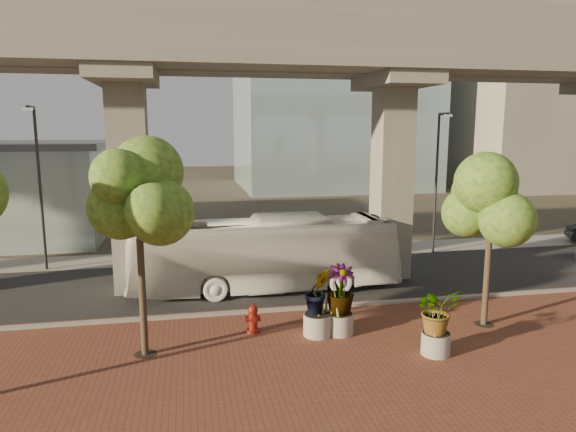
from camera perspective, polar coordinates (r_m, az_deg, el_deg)
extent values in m
plane|color=#333025|center=(22.43, -1.44, -8.88)|extent=(160.00, 160.00, 0.00)
cube|color=brown|center=(15.20, 3.91, -18.18)|extent=(70.00, 13.00, 0.06)
cube|color=black|center=(24.31, -2.24, -7.36)|extent=(90.00, 8.00, 0.04)
cube|color=gray|center=(20.55, -0.49, -10.40)|extent=(70.00, 0.25, 0.16)
cube|color=gray|center=(29.56, -3.90, -4.27)|extent=(90.00, 3.00, 0.06)
cube|color=gray|center=(21.93, -1.75, 18.49)|extent=(72.00, 2.40, 1.80)
cube|color=gray|center=(25.06, -3.00, 17.37)|extent=(72.00, 2.40, 1.80)
cube|color=gray|center=(21.13, -1.24, 22.70)|extent=(72.00, 0.12, 1.00)
cube|color=gray|center=(26.36, -3.39, 20.06)|extent=(72.00, 0.12, 1.00)
cube|color=gray|center=(70.69, 25.59, 12.66)|extent=(18.00, 16.00, 24.00)
imported|color=silver|center=(22.80, -2.56, -4.26)|extent=(11.82, 2.78, 3.29)
cylinder|color=maroon|center=(18.56, -3.91, -12.58)|extent=(0.47, 0.47, 0.10)
cylinder|color=maroon|center=(18.42, -3.92, -11.49)|extent=(0.31, 0.31, 0.76)
sphere|color=maroon|center=(18.28, -3.93, -10.38)|extent=(0.36, 0.36, 0.36)
cylinder|color=maroon|center=(18.23, -3.94, -9.88)|extent=(0.10, 0.10, 0.13)
cylinder|color=maroon|center=(18.39, -3.92, -11.30)|extent=(0.52, 0.21, 0.21)
cylinder|color=#AFA79E|center=(17.38, 16.08, -13.45)|extent=(0.91, 0.91, 0.71)
imported|color=#275516|center=(16.99, 16.26, -9.99)|extent=(2.02, 2.02, 1.52)
cylinder|color=#A9A299|center=(18.36, 5.78, -11.80)|extent=(0.94, 0.94, 0.73)
imported|color=#275516|center=(17.95, 5.84, -8.15)|extent=(2.30, 2.30, 1.72)
cylinder|color=#AEA89D|center=(18.16, 3.29, -11.96)|extent=(0.98, 0.98, 0.76)
imported|color=#275516|center=(17.76, 3.33, -8.37)|extent=(2.17, 2.17, 1.63)
cylinder|color=#443827|center=(16.81, -15.85, -8.70)|extent=(0.22, 0.22, 3.75)
cylinder|color=black|center=(17.47, -15.56, -14.55)|extent=(0.70, 0.70, 0.01)
cylinder|color=#443827|center=(19.95, 21.22, -6.37)|extent=(0.22, 0.22, 3.57)
cylinder|color=black|center=(20.49, 20.91, -11.16)|extent=(0.70, 0.70, 0.01)
cylinder|color=#2B2C30|center=(28.39, -25.81, 2.54)|extent=(0.14, 0.14, 8.10)
cube|color=#2B2C30|center=(27.76, -26.69, 10.74)|extent=(0.15, 1.01, 0.15)
cube|color=silver|center=(27.26, -26.96, 10.54)|extent=(0.41, 0.20, 0.12)
cylinder|color=#2A2B2F|center=(30.46, 16.12, 3.35)|extent=(0.14, 0.14, 7.90)
cube|color=#2A2B2F|center=(29.87, 16.92, 10.80)|extent=(0.15, 0.99, 0.15)
cube|color=silver|center=(29.43, 17.36, 10.61)|extent=(0.40, 0.20, 0.12)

